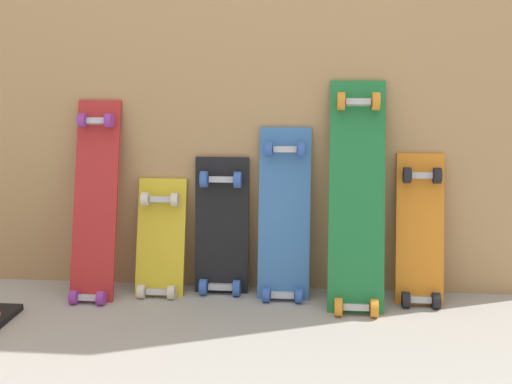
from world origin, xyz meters
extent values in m
plane|color=#9E9991|center=(0.00, 0.00, 0.00)|extent=(12.00, 12.00, 0.00)
cube|color=tan|center=(0.00, 0.07, 0.93)|extent=(2.39, 0.04, 1.86)
cube|color=#B22626|center=(-0.65, -0.08, 0.36)|extent=(0.18, 0.26, 0.86)
cube|color=#B7B7BF|center=(-0.65, -0.20, 0.02)|extent=(0.08, 0.04, 0.03)
cube|color=#B7B7BF|center=(-0.65, -0.01, 0.70)|extent=(0.08, 0.04, 0.03)
cylinder|color=purple|center=(-0.71, -0.22, 0.03)|extent=(0.03, 0.06, 0.06)
cylinder|color=purple|center=(-0.60, -0.22, 0.03)|extent=(0.03, 0.06, 0.06)
cylinder|color=purple|center=(-0.71, -0.02, 0.71)|extent=(0.03, 0.06, 0.06)
cylinder|color=purple|center=(-0.60, -0.02, 0.71)|extent=(0.03, 0.06, 0.06)
cube|color=gold|center=(-0.40, -0.03, 0.20)|extent=(0.20, 0.17, 0.54)
cube|color=#B7B7BF|center=(-0.40, -0.11, 0.02)|extent=(0.09, 0.04, 0.03)
cube|color=#B7B7BF|center=(-0.40, -0.01, 0.38)|extent=(0.09, 0.04, 0.03)
cylinder|color=beige|center=(-0.46, -0.13, 0.03)|extent=(0.03, 0.06, 0.06)
cylinder|color=beige|center=(-0.33, -0.13, 0.03)|extent=(0.03, 0.06, 0.06)
cylinder|color=beige|center=(-0.46, -0.02, 0.39)|extent=(0.03, 0.06, 0.06)
cylinder|color=beige|center=(-0.33, -0.02, 0.39)|extent=(0.03, 0.06, 0.06)
cube|color=black|center=(-0.15, 0.00, 0.25)|extent=(0.22, 0.09, 0.62)
cube|color=#B7B7BF|center=(-0.15, -0.05, 0.03)|extent=(0.10, 0.04, 0.03)
cube|color=#B7B7BF|center=(-0.15, 0.01, 0.47)|extent=(0.10, 0.04, 0.03)
cylinder|color=#3359B2|center=(-0.22, -0.07, 0.03)|extent=(0.03, 0.07, 0.07)
cylinder|color=#3359B2|center=(-0.08, -0.07, 0.03)|extent=(0.03, 0.07, 0.07)
cylinder|color=#3359B2|center=(-0.22, -0.01, 0.47)|extent=(0.03, 0.07, 0.07)
cylinder|color=#3359B2|center=(-0.08, -0.01, 0.47)|extent=(0.03, 0.07, 0.07)
cube|color=#386BAD|center=(0.11, -0.03, 0.31)|extent=(0.21, 0.16, 0.75)
cube|color=#B7B7BF|center=(0.11, -0.11, 0.03)|extent=(0.09, 0.04, 0.03)
cube|color=#B7B7BF|center=(0.11, 0.00, 0.59)|extent=(0.09, 0.04, 0.03)
cylinder|color=#3359B2|center=(0.05, -0.13, 0.03)|extent=(0.03, 0.06, 0.06)
cylinder|color=#3359B2|center=(0.17, -0.13, 0.03)|extent=(0.03, 0.06, 0.06)
cylinder|color=#3359B2|center=(0.05, -0.02, 0.60)|extent=(0.03, 0.06, 0.06)
cylinder|color=#3359B2|center=(0.17, -0.02, 0.60)|extent=(0.03, 0.06, 0.06)
cube|color=#1E7238|center=(0.39, -0.09, 0.40)|extent=(0.21, 0.28, 0.93)
cube|color=#B7B7BF|center=(0.39, -0.23, 0.03)|extent=(0.10, 0.04, 0.03)
cube|color=#B7B7BF|center=(0.39, -0.01, 0.78)|extent=(0.10, 0.04, 0.03)
cylinder|color=orange|center=(0.33, -0.24, 0.03)|extent=(0.03, 0.07, 0.07)
cylinder|color=orange|center=(0.46, -0.24, 0.03)|extent=(0.03, 0.07, 0.07)
cylinder|color=orange|center=(0.33, -0.02, 0.79)|extent=(0.03, 0.07, 0.07)
cylinder|color=orange|center=(0.46, -0.02, 0.79)|extent=(0.03, 0.07, 0.07)
cube|color=orange|center=(0.65, -0.04, 0.26)|extent=(0.19, 0.17, 0.65)
cube|color=#B7B7BF|center=(0.65, -0.12, 0.03)|extent=(0.08, 0.04, 0.03)
cube|color=#B7B7BF|center=(0.65, 0.00, 0.50)|extent=(0.08, 0.04, 0.03)
cylinder|color=black|center=(0.59, -0.13, 0.03)|extent=(0.03, 0.06, 0.06)
cylinder|color=black|center=(0.70, -0.13, 0.03)|extent=(0.03, 0.06, 0.06)
cylinder|color=black|center=(0.59, -0.02, 0.50)|extent=(0.03, 0.06, 0.06)
cylinder|color=black|center=(0.70, -0.02, 0.50)|extent=(0.03, 0.06, 0.06)
camera|label=1|loc=(0.22, -2.50, 0.91)|focal=44.42mm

